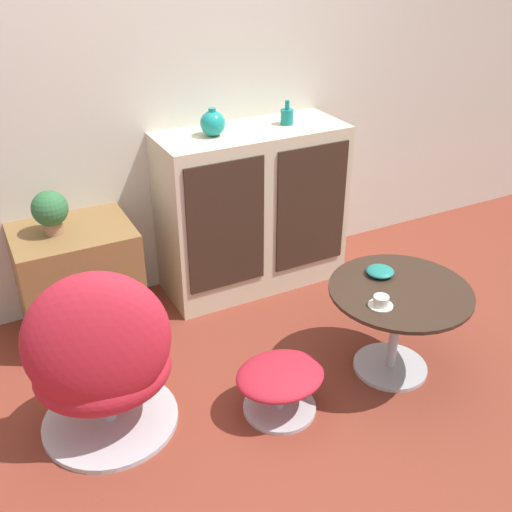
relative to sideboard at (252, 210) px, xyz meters
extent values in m
plane|color=brown|center=(-0.35, -1.08, -0.48)|extent=(12.00, 12.00, 0.00)
cube|color=beige|center=(-0.35, 0.25, 0.82)|extent=(6.40, 0.06, 2.60)
cube|color=beige|center=(0.00, 0.00, 0.00)|extent=(1.06, 0.43, 0.95)
cube|color=#332319|center=(-0.27, -0.22, 0.05)|extent=(0.45, 0.01, 0.73)
cube|color=#332319|center=(0.27, -0.22, 0.05)|extent=(0.45, 0.01, 0.73)
cube|color=brown|center=(-1.03, -0.02, -0.18)|extent=(0.59, 0.47, 0.59)
cylinder|color=beige|center=(-1.03, -0.25, -0.23)|extent=(0.19, 0.01, 0.19)
cylinder|color=#B7B7BC|center=(-1.10, -0.78, -0.47)|extent=(0.59, 0.59, 0.02)
cylinder|color=#B7B7BC|center=(-1.10, -0.78, -0.39)|extent=(0.06, 0.06, 0.13)
ellipsoid|color=#B21E2D|center=(-1.10, -0.78, -0.19)|extent=(0.66, 0.59, 0.27)
ellipsoid|color=#B21E2D|center=(-1.13, -0.88, 0.04)|extent=(0.63, 0.46, 0.61)
cylinder|color=#B7B7BC|center=(-0.40, -1.06, -0.47)|extent=(0.33, 0.33, 0.02)
cylinder|color=#B7B7BC|center=(-0.40, -1.06, -0.39)|extent=(0.04, 0.04, 0.13)
ellipsoid|color=#B21E2D|center=(-0.40, -1.06, -0.28)|extent=(0.40, 0.34, 0.09)
cylinder|color=#B7B7BC|center=(0.23, -1.06, -0.47)|extent=(0.36, 0.36, 0.02)
cylinder|color=#B7B7BC|center=(0.23, -1.06, -0.24)|extent=(0.04, 0.04, 0.43)
cylinder|color=#332319|center=(0.23, -1.06, -0.02)|extent=(0.66, 0.66, 0.02)
ellipsoid|color=teal|center=(-0.23, 0.00, 0.54)|extent=(0.13, 0.13, 0.13)
cylinder|color=teal|center=(-0.23, 0.00, 0.61)|extent=(0.04, 0.04, 0.02)
cylinder|color=#147A75|center=(0.22, 0.00, 0.52)|extent=(0.07, 0.07, 0.08)
cylinder|color=#147A75|center=(0.22, 0.00, 0.58)|extent=(0.03, 0.03, 0.05)
cylinder|color=#996B4C|center=(-1.11, -0.02, 0.15)|extent=(0.09, 0.09, 0.06)
sphere|color=#2D6638|center=(-1.11, -0.02, 0.25)|extent=(0.18, 0.18, 0.18)
cylinder|color=silver|center=(0.06, -1.13, -0.01)|extent=(0.11, 0.11, 0.01)
cylinder|color=silver|center=(0.06, -1.13, 0.01)|extent=(0.07, 0.07, 0.05)
ellipsoid|color=#1E7A70|center=(0.22, -0.91, 0.00)|extent=(0.13, 0.13, 0.04)
camera|label=1|loc=(-1.43, -2.82, 1.46)|focal=42.00mm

